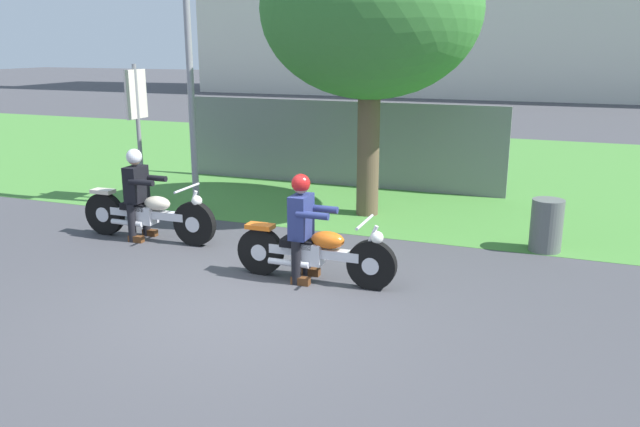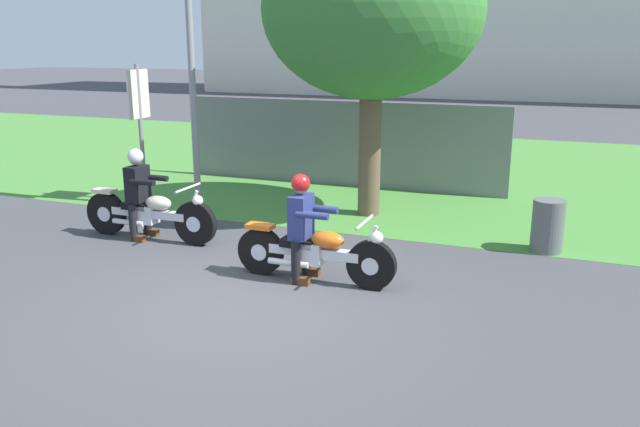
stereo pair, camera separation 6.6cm
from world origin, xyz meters
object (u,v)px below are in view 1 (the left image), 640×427
streetlight_pole (194,27)px  trash_can (546,225)px  tree_roadside (371,10)px  sign_banner (137,112)px  rider_follow (137,187)px  rider_lead (302,219)px  motorcycle_follow (148,214)px  motorcycle_lead (315,253)px

streetlight_pole → trash_can: size_ratio=6.54×
tree_roadside → sign_banner: size_ratio=1.92×
rider_follow → sign_banner: bearing=124.6°
rider_follow → trash_can: rider_follow is taller
rider_lead → motorcycle_follow: rider_lead is taller
tree_roadside → streetlight_pole: streetlight_pole is taller
motorcycle_lead → rider_follow: size_ratio=1.51×
trash_can → sign_banner: sign_banner is taller
tree_roadside → streetlight_pole: bearing=-165.1°
rider_follow → trash_can: bearing=14.9°
motorcycle_follow → streetlight_pole: (-0.20, 1.91, 2.82)m
motorcycle_lead → rider_follow: (-3.23, 0.76, 0.44)m
trash_can → sign_banner: (-7.38, 0.45, 1.34)m
tree_roadside → sign_banner: bearing=-171.8°
rider_follow → motorcycle_follow: bearing=-0.8°
motorcycle_lead → motorcycle_follow: bearing=165.8°
tree_roadside → sign_banner: 4.71m
motorcycle_follow → trash_can: bearing=15.3°
rider_lead → tree_roadside: 4.37m
rider_lead → trash_can: size_ratio=1.79×
rider_lead → rider_follow: bearing=165.8°
motorcycle_lead → rider_lead: 0.46m
motorcycle_follow → rider_follow: rider_follow is taller
tree_roadside → rider_lead: bearing=-87.1°
motorcycle_lead → rider_lead: size_ratio=1.54×
trash_can → motorcycle_lead: bearing=-138.9°
motorcycle_follow → streetlight_pole: streetlight_pole is taller
motorcycle_follow → trash_can: size_ratio=2.99×
rider_follow → tree_roadside: bearing=42.7°
motorcycle_lead → rider_lead: (-0.17, 0.00, 0.43)m
motorcycle_lead → tree_roadside: (-0.34, 3.45, 3.10)m
trash_can → sign_banner: 7.52m
rider_follow → streetlight_pole: (-0.03, 1.91, 2.40)m
streetlight_pole → rider_lead: bearing=-40.8°
motorcycle_lead → rider_lead: bearing=179.2°
motorcycle_lead → streetlight_pole: bearing=140.4°
rider_follow → motorcycle_lead: bearing=-13.5°
motorcycle_follow → streetlight_pole: size_ratio=0.46×
rider_follow → sign_banner: size_ratio=0.55×
streetlight_pole → motorcycle_lead: bearing=-39.3°
motorcycle_lead → rider_follow: 3.35m
rider_lead → streetlight_pole: (-3.09, 2.67, 2.42)m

